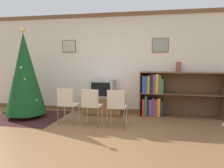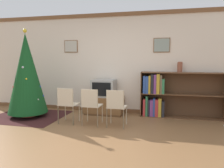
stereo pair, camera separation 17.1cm
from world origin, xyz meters
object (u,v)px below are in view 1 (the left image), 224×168
at_px(television, 103,88).
at_px(christmas_tree, 25,74).
at_px(tv_console, 103,105).
at_px(folding_chair_left, 67,104).
at_px(vase, 178,67).
at_px(folding_chair_center, 91,105).
at_px(bookshelf, 165,95).
at_px(folding_chair_right, 117,106).

bearing_deg(television, christmas_tree, -158.89).
bearing_deg(tv_console, television, -90.00).
height_order(folding_chair_left, vase, vase).
height_order(tv_console, vase, vase).
relative_size(tv_console, folding_chair_left, 1.23).
relative_size(folding_chair_left, folding_chair_center, 1.00).
xyz_separation_m(folding_chair_center, vase, (1.92, 1.21, 0.80)).
relative_size(christmas_tree, bookshelf, 1.09).
height_order(tv_console, folding_chair_center, folding_chair_center).
distance_m(television, vase, 2.01).
xyz_separation_m(christmas_tree, bookshelf, (3.42, 0.81, -0.56)).
xyz_separation_m(tv_console, folding_chair_left, (-0.57, -1.06, 0.23)).
xyz_separation_m(folding_chair_left, folding_chair_right, (1.13, 0.00, 0.00)).
relative_size(folding_chair_left, folding_chair_right, 1.00).
bearing_deg(folding_chair_left, tv_console, 61.93).
relative_size(folding_chair_right, vase, 3.16).
xyz_separation_m(television, folding_chair_right, (0.57, -1.06, -0.23)).
bearing_deg(vase, bookshelf, -172.29).
distance_m(television, folding_chair_left, 1.22).
bearing_deg(television, bookshelf, 3.70).
bearing_deg(vase, folding_chair_left, -154.12).
xyz_separation_m(television, bookshelf, (1.60, 0.10, -0.15)).
distance_m(tv_console, television, 0.46).
distance_m(folding_chair_left, bookshelf, 2.46).
relative_size(christmas_tree, vase, 8.48).
relative_size(folding_chair_right, bookshelf, 0.40).
distance_m(tv_console, folding_chair_left, 1.22).
bearing_deg(bookshelf, television, -176.30).
distance_m(folding_chair_right, vase, 1.98).
distance_m(folding_chair_left, folding_chair_center, 0.57).
bearing_deg(tv_console, folding_chair_left, -118.07).
distance_m(tv_console, folding_chair_center, 1.09).
bearing_deg(vase, folding_chair_right, -138.31).
xyz_separation_m(folding_chair_right, vase, (1.35, 1.21, 0.80)).
bearing_deg(bookshelf, vase, 7.71).
bearing_deg(folding_chair_center, christmas_tree, 168.98).
distance_m(television, folding_chair_center, 1.08).
bearing_deg(tv_console, folding_chair_right, -61.93).
bearing_deg(christmas_tree, tv_console, 21.18).
bearing_deg(christmas_tree, vase, 12.81).
relative_size(television, bookshelf, 0.30).
bearing_deg(bookshelf, folding_chair_right, -131.61).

